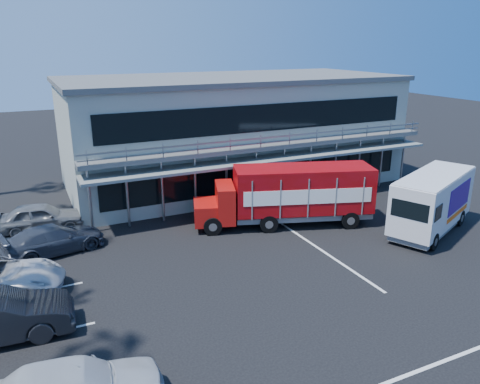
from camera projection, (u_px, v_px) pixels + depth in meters
name	position (u px, v px, depth m)	size (l,w,h in m)	color
ground	(315.00, 281.00, 19.40)	(120.00, 120.00, 0.00)	black
building	(232.00, 130.00, 32.36)	(22.40, 12.00, 7.30)	gray
red_truck	(291.00, 194.00, 24.96)	(9.67, 5.04, 3.19)	#AC110D
white_van	(432.00, 202.00, 24.06)	(6.63, 4.57, 3.08)	silver
parked_car_d	(54.00, 239.00, 21.88)	(1.87, 4.60, 1.34)	#303540
parked_car_e	(41.00, 217.00, 24.46)	(1.74, 4.33, 1.48)	slate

